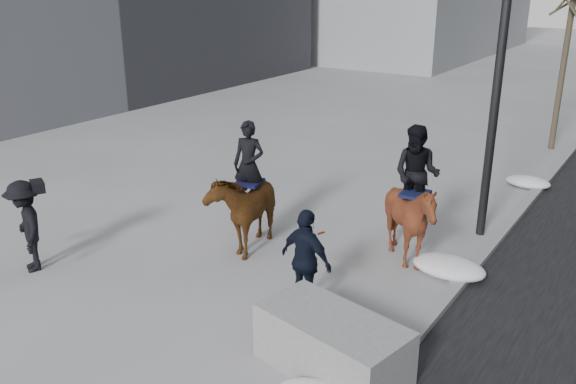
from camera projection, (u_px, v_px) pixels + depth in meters
The scene contains 9 objects.
ground at pixel (250, 291), 10.75m from camera, with size 120.00×120.00×0.00m, color gray.
curb at pixel (553, 172), 16.98m from camera, with size 0.25×90.00×0.12m, color gray.
planter at pixel (332, 345), 8.47m from camera, with size 2.12×1.06×0.85m, color gray.
tree_near at pixel (564, 61), 18.49m from camera, with size 1.20×1.20×5.51m, color #3D3324, non-canonical shape.
mounted_left at pixel (246, 201), 12.25m from camera, with size 1.35×2.15×2.58m.
mounted_right at pixel (412, 211), 11.43m from camera, with size 1.53×1.69×2.70m.
feeder at pixel (306, 260), 9.92m from camera, with size 1.09×0.94×1.75m.
camera_crew at pixel (26, 226), 11.25m from camera, with size 1.31×1.09×1.75m.
snow_piles at pixel (442, 275), 10.98m from camera, with size 1.37×11.27×0.35m.
Camera 1 is at (5.85, -7.54, 5.30)m, focal length 38.00 mm.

